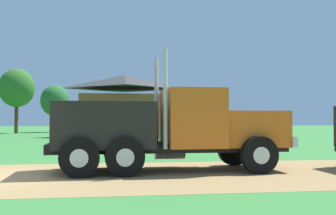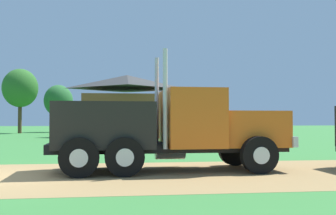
{
  "view_description": "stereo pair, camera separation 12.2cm",
  "coord_description": "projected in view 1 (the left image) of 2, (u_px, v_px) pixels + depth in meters",
  "views": [
    {
      "loc": [
        2.99,
        -12.02,
        1.6
      ],
      "look_at": [
        4.78,
        0.39,
        1.98
      ],
      "focal_mm": 44.04,
      "sensor_mm": 36.0,
      "label": 1
    },
    {
      "loc": [
        3.11,
        -12.04,
        1.6
      ],
      "look_at": [
        4.78,
        0.39,
        1.98
      ],
      "focal_mm": 44.04,
      "sensor_mm": 36.0,
      "label": 2
    }
  ],
  "objects": [
    {
      "name": "tree_mid",
      "position": [
        17.0,
        88.0,
        49.11
      ],
      "size": [
        4.19,
        4.19,
        7.73
      ],
      "color": "#513823",
      "rests_on": "ground_plane"
    },
    {
      "name": "ground_plane",
      "position": [
        0.0,
        177.0,
        11.42
      ],
      "size": [
        200.0,
        200.0,
        0.0
      ],
      "primitive_type": "plane",
      "color": "#387C38"
    },
    {
      "name": "shed_building",
      "position": [
        124.0,
        107.0,
        39.22
      ],
      "size": [
        8.48,
        7.4,
        5.89
      ],
      "color": "brown",
      "rests_on": "ground_plane"
    },
    {
      "name": "dirt_track",
      "position": [
        0.0,
        177.0,
        11.42
      ],
      "size": [
        120.0,
        6.68,
        0.01
      ],
      "primitive_type": "cube",
      "color": "#9D7D4C",
      "rests_on": "ground_plane"
    },
    {
      "name": "truck_foreground_white",
      "position": [
        166.0,
        129.0,
        12.92
      ],
      "size": [
        7.54,
        2.84,
        3.69
      ],
      "color": "black",
      "rests_on": "ground_plane"
    },
    {
      "name": "tree_right",
      "position": [
        55.0,
        101.0,
        53.85
      ],
      "size": [
        3.73,
        3.73,
        6.19
      ],
      "color": "#513823",
      "rests_on": "ground_plane"
    }
  ]
}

